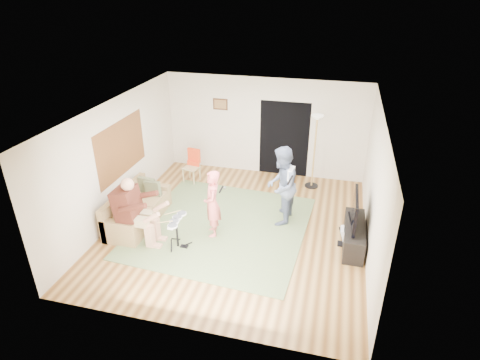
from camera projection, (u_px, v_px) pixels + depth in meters
The scene contains 19 objects.
floor at pixel (237, 227), 8.94m from camera, with size 6.00×6.00×0.00m, color brown.
walls at pixel (237, 173), 8.34m from camera, with size 5.50×6.00×2.70m, color beige, non-canonical shape.
ceiling at pixel (236, 110), 7.73m from camera, with size 6.00×6.00×0.00m, color white.
window_blinds at pixel (121, 148), 9.03m from camera, with size 2.05×2.05×0.00m, color brown.
doorway at pixel (284, 139), 10.94m from camera, with size 2.10×2.10×0.00m, color black.
picture_frame at pixel (220, 104), 10.96m from camera, with size 0.42×0.03×0.32m, color #3F2314.
area_rug at pixel (222, 226), 8.97m from camera, with size 3.63×3.71×0.02m, color #5B7144.
sofa at pixel (135, 212), 9.03m from camera, with size 0.79×1.91×0.77m.
drummer at pixel (137, 218), 8.24m from camera, with size 0.94×0.53×1.45m.
drum_kit at pixel (177, 234), 8.16m from camera, with size 0.38×0.67×0.69m.
singer at pixel (212, 204), 8.38m from camera, with size 0.54×0.36×1.49m, color #E86565.
microphone at pixel (221, 189), 8.17m from camera, with size 0.06×0.06×0.24m, color black, non-canonical shape.
guitarist at pixel (281, 186), 8.78m from camera, with size 0.88×0.68×1.80m, color slate.
guitar_held at pixel (291, 174), 8.59m from camera, with size 0.12×0.60×0.26m, color white, non-canonical shape.
guitar_spare at pixel (344, 235), 8.25m from camera, with size 0.29×0.26×0.82m.
torchiere_lamp at pixel (316, 139), 10.12m from camera, with size 0.35×0.35×1.97m.
dining_chair at pixel (192, 170), 10.88m from camera, with size 0.44×0.46×0.90m.
tv_cabinet at pixel (354, 235), 8.22m from camera, with size 0.40×1.40×0.50m, color black.
television at pixel (355, 210), 7.97m from camera, with size 0.06×1.07×0.64m, color black.
Camera 1 is at (1.93, -7.27, 4.94)m, focal length 30.00 mm.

